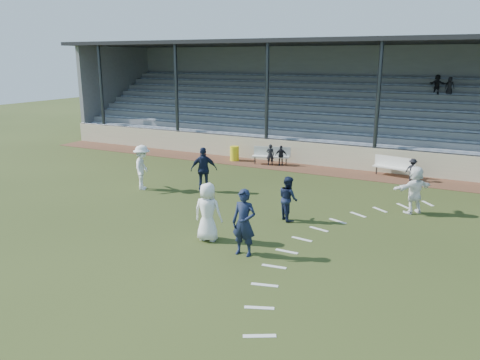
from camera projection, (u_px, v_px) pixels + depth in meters
name	position (u px, v px, depth m)	size (l,w,h in m)	color
ground	(205.00, 236.00, 15.29)	(90.00, 90.00, 0.00)	#2E3A17
cinder_track	(310.00, 169.00, 24.33)	(34.00, 2.00, 0.02)	#553122
retaining_wall	(316.00, 154.00, 25.09)	(34.00, 0.18, 1.20)	beige
bench_left	(271.00, 154.00, 25.33)	(2.03, 1.02, 0.95)	silver
bench_right	(394.00, 165.00, 22.74)	(2.04, 0.82, 0.95)	silver
trash_bin	(235.00, 153.00, 26.25)	(0.50, 0.50, 0.81)	yellow
football	(211.00, 236.00, 14.99)	(0.20, 0.20, 0.20)	#C53E0B
player_white_lead	(208.00, 212.00, 14.71)	(0.92, 0.60, 1.88)	white
player_navy_lead	(244.00, 223.00, 13.58)	(0.73, 0.48, 1.99)	#141C37
player_navy_mid	(288.00, 198.00, 16.61)	(0.78, 0.61, 1.60)	#141C37
player_white_wing	(142.00, 167.00, 20.45)	(1.27, 0.73, 1.97)	white
player_navy_wing	(204.00, 169.00, 20.17)	(1.13, 0.47, 1.93)	#141C37
player_white_back	(415.00, 190.00, 17.33)	(1.66, 0.53, 1.80)	white
sub_left_near	(270.00, 155.00, 25.02)	(0.42, 0.28, 1.15)	black
sub_left_far	(281.00, 156.00, 25.02)	(0.63, 0.26, 1.08)	black
sub_right	(413.00, 170.00, 21.88)	(0.69, 0.39, 1.06)	black
grandstand	(342.00, 115.00, 28.74)	(34.60, 9.00, 6.61)	gray
penalty_arc	(328.00, 259.00, 13.48)	(3.89, 14.63, 0.01)	silver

